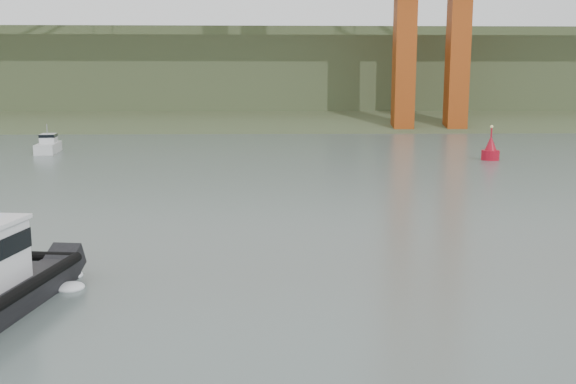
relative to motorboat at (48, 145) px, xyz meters
name	(u,v)px	position (x,y,z in m)	size (l,w,h in m)	color
ground	(329,293)	(25.35, -46.63, -0.77)	(400.00, 400.00, 0.00)	#465350
headlands	(278,84)	(25.35, 78.87, 6.28)	(500.00, 105.36, 27.12)	#394A2A
motorboat	(48,145)	(0.00, 0.00, 0.00)	(2.65, 5.81, 3.08)	silver
nav_buoy	(491,150)	(44.33, -7.89, 0.15)	(1.68, 1.68, 3.50)	#A40B1D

